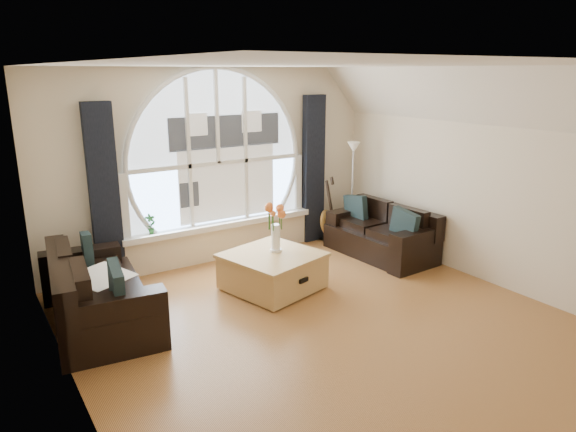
% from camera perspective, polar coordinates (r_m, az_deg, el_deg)
% --- Properties ---
extents(ground, '(5.00, 5.50, 0.01)m').
position_cam_1_polar(ground, '(5.66, 5.09, -12.38)').
color(ground, brown).
rests_on(ground, ground).
extents(ceiling, '(5.00, 5.50, 0.01)m').
position_cam_1_polar(ceiling, '(5.00, 5.86, 16.08)').
color(ceiling, silver).
rests_on(ceiling, ground).
extents(wall_back, '(5.00, 0.01, 2.70)m').
position_cam_1_polar(wall_back, '(7.47, -7.79, 5.43)').
color(wall_back, beige).
rests_on(wall_back, ground).
extents(wall_left, '(0.01, 5.50, 2.70)m').
position_cam_1_polar(wall_left, '(4.17, -22.73, -3.88)').
color(wall_left, beige).
rests_on(wall_left, ground).
extents(wall_right, '(0.01, 5.50, 2.70)m').
position_cam_1_polar(wall_right, '(6.97, 21.83, 3.72)').
color(wall_right, beige).
rests_on(wall_right, ground).
extents(attic_slope, '(0.92, 5.50, 0.72)m').
position_cam_1_polar(attic_slope, '(6.61, 21.17, 11.98)').
color(attic_slope, silver).
rests_on(attic_slope, ground).
extents(arched_window, '(2.60, 0.06, 2.15)m').
position_cam_1_polar(arched_window, '(7.40, -7.77, 7.49)').
color(arched_window, silver).
rests_on(arched_window, wall_back).
extents(window_sill, '(2.90, 0.22, 0.08)m').
position_cam_1_polar(window_sill, '(7.57, -7.24, -0.94)').
color(window_sill, white).
rests_on(window_sill, wall_back).
extents(window_frame, '(2.76, 0.08, 2.15)m').
position_cam_1_polar(window_frame, '(7.37, -7.67, 7.47)').
color(window_frame, white).
rests_on(window_frame, wall_back).
extents(neighbor_house, '(1.70, 0.02, 1.50)m').
position_cam_1_polar(neighbor_house, '(7.47, -6.64, 6.64)').
color(neighbor_house, silver).
rests_on(neighbor_house, wall_back).
extents(curtain_left, '(0.35, 0.12, 2.30)m').
position_cam_1_polar(curtain_left, '(6.88, -19.41, 2.10)').
color(curtain_left, black).
rests_on(curtain_left, ground).
extents(curtain_right, '(0.35, 0.12, 2.30)m').
position_cam_1_polar(curtain_right, '(8.20, 2.80, 5.05)').
color(curtain_right, black).
rests_on(curtain_right, ground).
extents(sofa_left, '(1.12, 1.91, 0.80)m').
position_cam_1_polar(sofa_left, '(5.98, -20.03, -7.51)').
color(sofa_left, black).
rests_on(sofa_left, ground).
extents(sofa_right, '(0.89, 1.67, 0.72)m').
position_cam_1_polar(sofa_right, '(7.78, 10.08, -1.46)').
color(sofa_right, black).
rests_on(sofa_right, ground).
extents(coffee_chest, '(1.26, 1.26, 0.51)m').
position_cam_1_polar(coffee_chest, '(6.55, -1.69, -5.89)').
color(coffee_chest, tan).
rests_on(coffee_chest, ground).
extents(throw_blanket, '(0.73, 0.73, 0.10)m').
position_cam_1_polar(throw_blanket, '(5.94, -19.70, -6.59)').
color(throw_blanket, silver).
rests_on(throw_blanket, sofa_left).
extents(vase_flowers, '(0.24, 0.24, 0.70)m').
position_cam_1_polar(vase_flowers, '(6.43, -1.36, -0.59)').
color(vase_flowers, white).
rests_on(vase_flowers, coffee_chest).
extents(floor_lamp, '(0.24, 0.24, 1.60)m').
position_cam_1_polar(floor_lamp, '(8.24, 7.01, 2.51)').
color(floor_lamp, '#B2B2B2').
rests_on(floor_lamp, ground).
extents(guitar, '(0.43, 0.37, 1.06)m').
position_cam_1_polar(guitar, '(8.33, 4.29, 0.82)').
color(guitar, olive).
rests_on(guitar, ground).
extents(potted_plant, '(0.16, 0.12, 0.27)m').
position_cam_1_polar(potted_plant, '(7.16, -14.78, -0.85)').
color(potted_plant, '#1E6023').
rests_on(potted_plant, window_sill).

